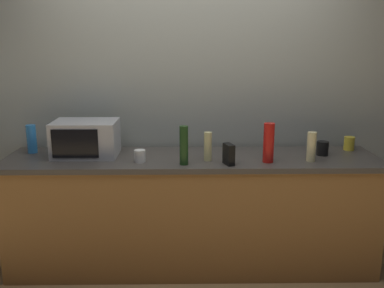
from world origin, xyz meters
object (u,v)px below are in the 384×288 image
bottle_vinegar (208,146)px  bottle_spray_cleaner (32,139)px  bottle_hot_sauce (269,143)px  mug_yellow (349,143)px  microwave (86,138)px  bottle_hand_soap (311,147)px  bottle_wine (184,145)px  mug_white (140,156)px  cordless_phone (229,154)px  mug_black (322,148)px

bottle_vinegar → bottle_spray_cleaner: bottle_spray_cleaner is taller
bottle_hot_sauce → mug_yellow: bottle_hot_sauce is taller
microwave → bottle_hand_soap: (1.68, -0.18, -0.03)m
bottle_vinegar → bottle_hand_soap: (0.75, -0.03, 0.00)m
bottle_hand_soap → mug_yellow: 0.52m
bottle_wine → bottle_hot_sauce: size_ratio=0.98×
bottle_wine → mug_white: (-0.32, 0.07, -0.10)m
cordless_phone → bottle_spray_cleaner: size_ratio=0.67×
bottle_hand_soap → bottle_spray_cleaner: 2.14m
microwave → bottle_hand_soap: bearing=-6.2°
microwave → mug_white: (0.43, -0.18, -0.09)m
microwave → mug_black: microwave is taller
bottle_hand_soap → mug_yellow: (0.40, 0.32, -0.05)m
cordless_phone → mug_yellow: 1.09m
microwave → bottle_wine: size_ratio=1.71×
bottle_wine → bottle_spray_cleaner: size_ratio=1.26×
mug_white → mug_black: bearing=7.0°
bottle_vinegar → mug_white: 0.50m
bottle_wine → bottle_hand_soap: 0.93m
bottle_spray_cleaner → bottle_vinegar: bearing=-10.1°
bottle_vinegar → bottle_wine: bottle_wine is taller
bottle_hand_soap → bottle_hot_sauce: 0.32m
mug_black → bottle_hand_soap: bearing=-129.5°
bottle_hand_soap → bottle_wine: bearing=-175.5°
bottle_vinegar → cordless_phone: bearing=-36.9°
bottle_wine → bottle_hand_soap: (0.93, 0.07, -0.03)m
microwave → bottle_hot_sauce: size_ratio=1.67×
bottle_wine → mug_white: bearing=167.5°
bottle_spray_cleaner → bottle_hot_sauce: bottle_hot_sauce is taller
microwave → bottle_wine: (0.75, -0.25, 0.01)m
cordless_phone → bottle_wine: bearing=160.0°
microwave → mug_yellow: bearing=3.8°
microwave → mug_black: bearing=-0.4°
mug_black → mug_white: bearing=-173.0°
bottle_hand_soap → mug_white: size_ratio=2.44×
cordless_phone → bottle_hot_sauce: bottle_hot_sauce is taller
bottle_vinegar → mug_yellow: bottle_vinegar is taller
bottle_wine → mug_black: 1.10m
bottle_hand_soap → bottle_spray_cleaner: bottle_spray_cleaner is taller
bottle_wine → mug_white: 0.34m
mug_yellow → bottle_hand_soap: bearing=-141.5°
cordless_phone → mug_yellow: bearing=2.3°
cordless_phone → bottle_hot_sauce: bearing=-7.5°
mug_white → mug_black: (1.39, 0.17, 0.01)m
bottle_vinegar → mug_white: (-0.50, -0.03, -0.06)m
bottle_spray_cleaner → bottle_hot_sauce: size_ratio=0.78×
mug_yellow → bottle_vinegar: bearing=-165.9°
mug_white → bottle_vinegar: bearing=3.6°
cordless_phone → mug_black: 0.79m
bottle_hot_sauce → mug_white: bottle_hot_sauce is taller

